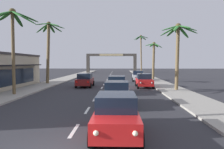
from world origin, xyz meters
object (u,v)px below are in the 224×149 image
at_px(palm_left_second, 13,29).
at_px(palm_left_third, 49,41).
at_px(sedan_parked_nearest_kerb, 138,76).
at_px(town_gateway_arch, 111,60).
at_px(sedan_parked_mid_kerb, 144,80).
at_px(sedan_oncoming_far, 85,80).
at_px(sedan_third_in_queue, 117,93).
at_px(sedan_lead_at_stop_bar, 116,114).
at_px(palm_right_second, 178,41).
at_px(sedan_fifth_in_queue, 117,84).
at_px(palm_right_farthest, 141,46).
at_px(palm_right_third, 154,55).

height_order(palm_left_second, palm_left_third, palm_left_third).
relative_size(sedan_parked_nearest_kerb, town_gateway_arch, 0.31).
relative_size(sedan_parked_mid_kerb, town_gateway_arch, 0.30).
bearing_deg(town_gateway_arch, sedan_oncoming_far, -93.33).
bearing_deg(sedan_third_in_queue, sedan_parked_mid_kerb, 73.98).
distance_m(sedan_lead_at_stop_bar, palm_right_second, 16.33).
height_order(sedan_third_in_queue, sedan_fifth_in_queue, same).
bearing_deg(sedan_lead_at_stop_bar, sedan_parked_nearest_kerb, 82.91).
xyz_separation_m(sedan_lead_at_stop_bar, sedan_third_in_queue, (-0.01, 6.30, 0.00)).
relative_size(sedan_fifth_in_queue, town_gateway_arch, 0.30).
relative_size(sedan_fifth_in_queue, palm_left_third, 0.51).
bearing_deg(sedan_parked_mid_kerb, sedan_parked_nearest_kerb, 89.17).
height_order(sedan_third_in_queue, palm_left_third, palm_left_third).
height_order(sedan_fifth_in_queue, town_gateway_arch, town_gateway_arch).
height_order(palm_left_third, palm_right_farthest, palm_right_farthest).
height_order(sedan_parked_nearest_kerb, palm_left_third, palm_left_third).
relative_size(sedan_third_in_queue, palm_right_third, 0.67).
relative_size(palm_left_third, town_gateway_arch, 0.59).
xyz_separation_m(sedan_fifth_in_queue, sedan_oncoming_far, (-3.98, 5.42, 0.00)).
bearing_deg(sedan_oncoming_far, sedan_lead_at_stop_bar, -77.41).
xyz_separation_m(sedan_parked_nearest_kerb, sedan_parked_mid_kerb, (-0.14, -9.62, 0.00)).
bearing_deg(sedan_parked_mid_kerb, palm_left_third, 163.77).
height_order(sedan_parked_nearest_kerb, palm_right_farthest, palm_right_farthest).
bearing_deg(palm_left_third, sedan_oncoming_far, -31.14).
relative_size(sedan_oncoming_far, palm_left_third, 0.51).
xyz_separation_m(palm_left_second, palm_right_farthest, (15.16, 35.20, 1.10)).
bearing_deg(sedan_third_in_queue, sedan_parked_nearest_kerb, 80.80).
height_order(sedan_oncoming_far, sedan_parked_nearest_kerb, same).
height_order(sedan_lead_at_stop_bar, palm_right_third, palm_right_third).
bearing_deg(palm_right_third, sedan_lead_at_stop_bar, -102.03).
bearing_deg(sedan_parked_mid_kerb, palm_right_second, -46.27).
distance_m(sedan_fifth_in_queue, sedan_parked_nearest_kerb, 15.06).
xyz_separation_m(sedan_third_in_queue, sedan_parked_nearest_kerb, (3.40, 20.96, 0.00)).
height_order(palm_left_third, palm_right_second, palm_left_third).
xyz_separation_m(palm_left_third, palm_right_farthest, (15.41, 24.39, 1.15)).
relative_size(palm_right_second, palm_right_farthest, 0.72).
xyz_separation_m(palm_right_second, palm_right_farthest, (-0.58, 31.41, 1.88)).
distance_m(sedan_lead_at_stop_bar, sedan_parked_mid_kerb, 17.94).
xyz_separation_m(sedan_parked_nearest_kerb, palm_left_third, (-12.99, -5.87, 5.15)).
height_order(sedan_third_in_queue, sedan_parked_mid_kerb, same).
bearing_deg(palm_right_third, palm_left_second, -128.95).
height_order(sedan_lead_at_stop_bar, sedan_third_in_queue, same).
xyz_separation_m(sedan_fifth_in_queue, town_gateway_arch, (-1.81, 42.75, 2.92)).
relative_size(palm_left_third, palm_right_third, 1.30).
height_order(sedan_fifth_in_queue, palm_left_second, palm_left_second).
height_order(sedan_lead_at_stop_bar, palm_right_farthest, palm_right_farthest).
height_order(palm_left_second, palm_right_third, palm_left_second).
distance_m(sedan_fifth_in_queue, sedan_parked_mid_kerb, 6.03).
height_order(palm_right_third, town_gateway_arch, palm_right_third).
distance_m(sedan_third_in_queue, palm_right_farthest, 40.40).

